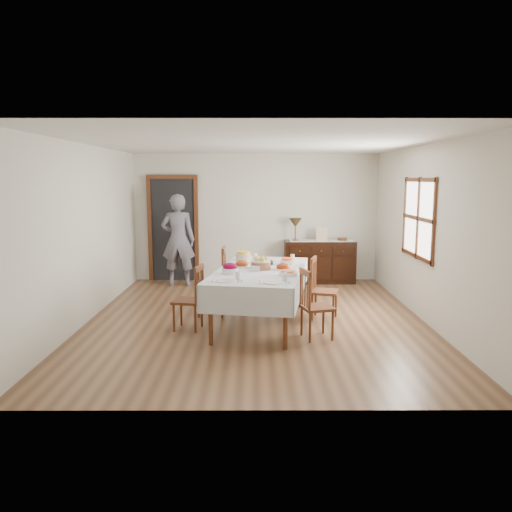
{
  "coord_description": "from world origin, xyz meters",
  "views": [
    {
      "loc": [
        -0.02,
        -7.29,
        2.1
      ],
      "look_at": [
        0.0,
        0.1,
        0.95
      ],
      "focal_mm": 35.0,
      "sensor_mm": 36.0,
      "label": 1
    }
  ],
  "objects_px": {
    "chair_right_near": "(314,304)",
    "person": "(178,237)",
    "chair_left_near": "(191,297)",
    "chair_right_far": "(321,288)",
    "table_lamp": "(295,223)",
    "sideboard": "(319,262)",
    "dining_table": "(260,276)",
    "chair_left_far": "(215,281)"
  },
  "relations": [
    {
      "from": "chair_right_near",
      "to": "person",
      "type": "xyz_separation_m",
      "value": [
        -2.29,
        3.35,
        0.5
      ]
    },
    {
      "from": "chair_right_far",
      "to": "sideboard",
      "type": "height_order",
      "value": "chair_right_far"
    },
    {
      "from": "chair_right_far",
      "to": "table_lamp",
      "type": "height_order",
      "value": "table_lamp"
    },
    {
      "from": "chair_left_far",
      "to": "table_lamp",
      "type": "bearing_deg",
      "value": 149.45
    },
    {
      "from": "chair_left_far",
      "to": "sideboard",
      "type": "bearing_deg",
      "value": 141.7
    },
    {
      "from": "chair_left_near",
      "to": "chair_left_far",
      "type": "distance_m",
      "value": 0.84
    },
    {
      "from": "dining_table",
      "to": "chair_left_far",
      "type": "xyz_separation_m",
      "value": [
        -0.7,
        0.54,
        -0.18
      ]
    },
    {
      "from": "chair_right_near",
      "to": "person",
      "type": "height_order",
      "value": "person"
    },
    {
      "from": "chair_left_near",
      "to": "sideboard",
      "type": "height_order",
      "value": "chair_left_near"
    },
    {
      "from": "chair_left_near",
      "to": "person",
      "type": "relative_size",
      "value": 0.47
    },
    {
      "from": "chair_left_near",
      "to": "chair_right_far",
      "type": "distance_m",
      "value": 1.97
    },
    {
      "from": "chair_left_near",
      "to": "chair_right_near",
      "type": "height_order",
      "value": "chair_right_near"
    },
    {
      "from": "table_lamp",
      "to": "chair_right_far",
      "type": "bearing_deg",
      "value": -86.03
    },
    {
      "from": "chair_left_far",
      "to": "chair_right_far",
      "type": "xyz_separation_m",
      "value": [
        1.62,
        -0.23,
        -0.06
      ]
    },
    {
      "from": "chair_right_near",
      "to": "table_lamp",
      "type": "height_order",
      "value": "table_lamp"
    },
    {
      "from": "chair_right_far",
      "to": "person",
      "type": "bearing_deg",
      "value": 62.74
    },
    {
      "from": "dining_table",
      "to": "person",
      "type": "xyz_separation_m",
      "value": [
        -1.59,
        2.72,
        0.25
      ]
    },
    {
      "from": "table_lamp",
      "to": "chair_left_far",
      "type": "bearing_deg",
      "value": -120.68
    },
    {
      "from": "person",
      "to": "table_lamp",
      "type": "distance_m",
      "value": 2.35
    },
    {
      "from": "chair_left_near",
      "to": "person",
      "type": "bearing_deg",
      "value": -157.33
    },
    {
      "from": "sideboard",
      "to": "person",
      "type": "bearing_deg",
      "value": -174.48
    },
    {
      "from": "sideboard",
      "to": "table_lamp",
      "type": "height_order",
      "value": "table_lamp"
    },
    {
      "from": "table_lamp",
      "to": "chair_right_near",
      "type": "bearing_deg",
      "value": -90.63
    },
    {
      "from": "dining_table",
      "to": "chair_right_far",
      "type": "distance_m",
      "value": 1.01
    },
    {
      "from": "sideboard",
      "to": "person",
      "type": "distance_m",
      "value": 2.89
    },
    {
      "from": "dining_table",
      "to": "chair_left_near",
      "type": "height_order",
      "value": "chair_left_near"
    },
    {
      "from": "table_lamp",
      "to": "chair_left_near",
      "type": "bearing_deg",
      "value": -117.99
    },
    {
      "from": "chair_right_far",
      "to": "sideboard",
      "type": "distance_m",
      "value": 2.7
    },
    {
      "from": "chair_right_near",
      "to": "dining_table",
      "type": "bearing_deg",
      "value": 32.82
    },
    {
      "from": "dining_table",
      "to": "chair_right_near",
      "type": "xyz_separation_m",
      "value": [
        0.7,
        -0.64,
        -0.25
      ]
    },
    {
      "from": "chair_left_near",
      "to": "chair_right_near",
      "type": "xyz_separation_m",
      "value": [
        1.67,
        -0.4,
        0.01
      ]
    },
    {
      "from": "chair_right_far",
      "to": "sideboard",
      "type": "bearing_deg",
      "value": 9.77
    },
    {
      "from": "chair_left_near",
      "to": "chair_right_far",
      "type": "bearing_deg",
      "value": 117.19
    },
    {
      "from": "chair_left_far",
      "to": "chair_left_near",
      "type": "bearing_deg",
      "value": -18.7
    },
    {
      "from": "chair_right_near",
      "to": "person",
      "type": "relative_size",
      "value": 0.48
    },
    {
      "from": "chair_right_far",
      "to": "sideboard",
      "type": "relative_size",
      "value": 0.66
    },
    {
      "from": "chair_left_near",
      "to": "chair_left_far",
      "type": "height_order",
      "value": "chair_left_far"
    },
    {
      "from": "chair_left_near",
      "to": "person",
      "type": "height_order",
      "value": "person"
    },
    {
      "from": "dining_table",
      "to": "person",
      "type": "relative_size",
      "value": 1.31
    },
    {
      "from": "dining_table",
      "to": "chair_left_far",
      "type": "bearing_deg",
      "value": 151.72
    },
    {
      "from": "dining_table",
      "to": "sideboard",
      "type": "xyz_separation_m",
      "value": [
        1.24,
        2.99,
        -0.29
      ]
    },
    {
      "from": "chair_right_near",
      "to": "table_lamp",
      "type": "xyz_separation_m",
      "value": [
        0.04,
        3.61,
        0.74
      ]
    }
  ]
}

